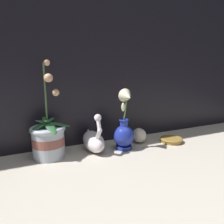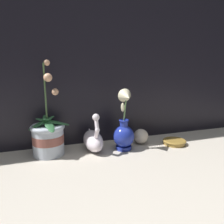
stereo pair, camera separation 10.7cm
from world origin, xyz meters
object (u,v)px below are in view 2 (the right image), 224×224
Objects in this scene: swan_figurine at (93,140)px; blue_vase at (124,131)px; orchid_potted_plant at (48,136)px; amber_dish at (174,142)px; glass_sphere at (141,136)px.

blue_vase is at bearing -16.69° from swan_figurine.
orchid_potted_plant reaches higher than amber_dish.
orchid_potted_plant reaches higher than swan_figurine.
amber_dish is at bearing -6.41° from orchid_potted_plant.
orchid_potted_plant is 2.15× the size of swan_figurine.
swan_figurine is at bearing -178.22° from glass_sphere.
swan_figurine reaches higher than amber_dish.
orchid_potted_plant is at bearing 173.59° from amber_dish.
blue_vase is (0.36, -0.06, 0.01)m from orchid_potted_plant.
blue_vase reaches higher than amber_dish.
amber_dish is at bearing -22.76° from glass_sphere.
swan_figurine is at bearing 171.96° from amber_dish.
glass_sphere is (0.27, 0.01, -0.01)m from swan_figurine.
orchid_potted_plant is 0.36m from blue_vase.
amber_dish is (0.64, -0.07, -0.08)m from orchid_potted_plant.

